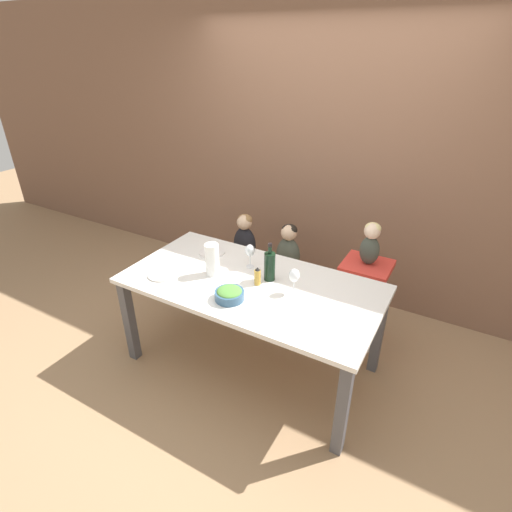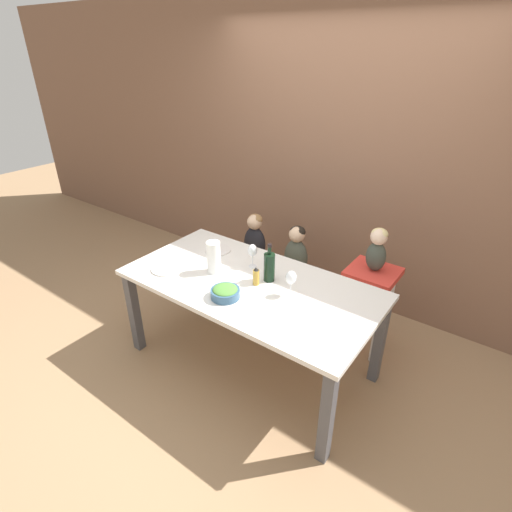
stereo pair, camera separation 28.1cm
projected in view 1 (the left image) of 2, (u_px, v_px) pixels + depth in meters
The scene contains 17 objects.
ground_plane at pixel (252, 362), 3.21m from camera, with size 14.00×14.00×0.00m, color #9E7A56.
wall_back at pixel (327, 157), 3.60m from camera, with size 10.00×0.06×2.70m.
dining_table at pixel (251, 293), 2.89m from camera, with size 1.84×0.94×0.76m.
chair_far_left at pixel (245, 266), 3.78m from camera, with size 0.44×0.41×0.46m.
chair_far_center at pixel (287, 279), 3.59m from camera, with size 0.44×0.41×0.46m.
chair_right_highchair at pixel (365, 280), 3.20m from camera, with size 0.37×0.35×0.74m.
person_child_left at pixel (245, 238), 3.64m from camera, with size 0.22×0.15×0.46m.
person_child_center at pixel (288, 249), 3.45m from camera, with size 0.22×0.15×0.46m.
person_baby_right at pixel (371, 241), 3.04m from camera, with size 0.15×0.13×0.34m.
wine_bottle at pixel (270, 266), 2.83m from camera, with size 0.08×0.08×0.29m.
paper_towel_roll at pixel (212, 260), 2.89m from camera, with size 0.10×0.10×0.24m.
wine_glass_near at pixel (294, 276), 2.66m from camera, with size 0.07×0.07×0.19m.
wine_glass_far at pixel (250, 251), 2.98m from camera, with size 0.07×0.07×0.19m.
salad_bowl_large at pixel (229, 294), 2.64m from camera, with size 0.20×0.20×0.08m.
dinner_plate_front_left at pixel (162, 274), 2.93m from camera, with size 0.21×0.21×0.01m.
dinner_plate_back_left at pixel (212, 252), 3.24m from camera, with size 0.21×0.21×0.01m.
condiment_bottle_hot_sauce at pixel (257, 276), 2.79m from camera, with size 0.05×0.05×0.14m.
Camera 1 is at (1.23, -2.08, 2.27)m, focal length 28.00 mm.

